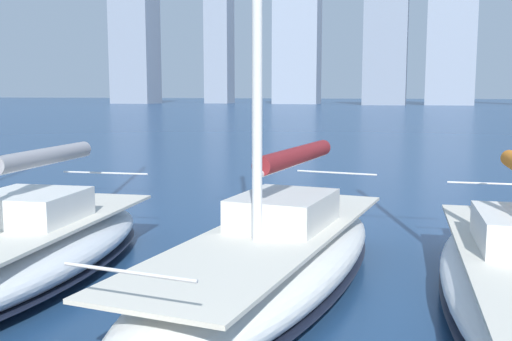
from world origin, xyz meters
TOP-DOWN VIEW (x-y plane):
  - city_skyline at (-4.70, -160.15)m, footprint 175.39×19.54m
  - sailboat_maroon at (-0.02, -6.91)m, footprint 3.53×9.35m
  - sailboat_grey at (4.67, -6.38)m, footprint 3.54×8.44m

SIDE VIEW (x-z plane):
  - sailboat_grey at x=4.67m, z-range -5.62..6.88m
  - sailboat_maroon at x=-0.02m, z-range -4.78..6.08m
  - city_skyline at x=-4.70m, z-range -7.16..44.90m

